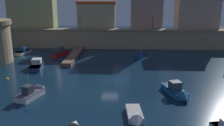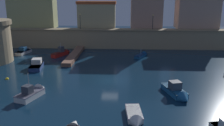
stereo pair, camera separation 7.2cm
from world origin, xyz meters
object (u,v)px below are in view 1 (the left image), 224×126
at_px(quay_lamp_0, 80,19).
at_px(moored_boat_2, 25,51).
at_px(moored_boat_11, 177,92).
at_px(moored_boat_0, 142,55).
at_px(moored_boat_6, 38,64).
at_px(moored_boat_1, 34,92).
at_px(quay_lamp_1, 153,19).
at_px(moored_boat_10, 135,117).
at_px(mooring_buoy_0, 7,79).
at_px(moored_boat_12, 62,53).

bearing_deg(quay_lamp_0, moored_boat_2, -150.28).
bearing_deg(quay_lamp_0, moored_boat_11, -59.13).
relative_size(moored_boat_0, moored_boat_2, 0.90).
bearing_deg(moored_boat_6, moored_boat_2, 21.87).
bearing_deg(moored_boat_1, quay_lamp_1, -12.44).
bearing_deg(quay_lamp_0, moored_boat_1, -91.79).
distance_m(quay_lamp_0, moored_boat_1, 30.17).
distance_m(moored_boat_10, mooring_buoy_0, 22.00).
bearing_deg(quay_lamp_1, moored_boat_1, -121.09).
bearing_deg(moored_boat_11, mooring_buoy_0, -118.36).
relative_size(moored_boat_6, moored_boat_11, 1.13).
distance_m(quay_lamp_0, moored_boat_12, 10.52).
relative_size(moored_boat_2, moored_boat_6, 0.80).
xyz_separation_m(quay_lamp_0, moored_boat_12, (-2.60, -8.09, -6.21)).
relative_size(moored_boat_1, moored_boat_6, 0.75).
bearing_deg(moored_boat_1, moored_boat_11, -68.43).
height_order(quay_lamp_1, moored_boat_12, quay_lamp_1).
height_order(quay_lamp_0, moored_boat_6, quay_lamp_0).
xyz_separation_m(quay_lamp_1, mooring_buoy_0, (-24.05, -23.45, -6.73)).
relative_size(quay_lamp_0, moored_boat_0, 0.73).
height_order(moored_boat_0, moored_boat_2, moored_boat_0).
distance_m(moored_boat_0, moored_boat_12, 16.72).
relative_size(quay_lamp_1, moored_boat_6, 0.51).
distance_m(moored_boat_1, moored_boat_12, 21.47).
bearing_deg(moored_boat_2, mooring_buoy_0, -157.16).
bearing_deg(moored_boat_1, quay_lamp_0, 16.86).
distance_m(moored_boat_0, moored_boat_11, 20.89).
bearing_deg(moored_boat_6, moored_boat_10, -148.23).
bearing_deg(moored_boat_1, mooring_buoy_0, 64.73).
relative_size(moored_boat_2, moored_boat_11, 0.90).
height_order(quay_lamp_1, moored_boat_6, quay_lamp_1).
bearing_deg(moored_boat_1, moored_boat_2, 42.44).
relative_size(moored_boat_1, moored_boat_10, 1.09).
distance_m(moored_boat_0, moored_boat_10, 27.22).
height_order(quay_lamp_0, moored_boat_11, quay_lamp_0).
height_order(moored_boat_2, moored_boat_12, moored_boat_12).
relative_size(quay_lamp_1, mooring_buoy_0, 6.55).
distance_m(moored_boat_12, mooring_buoy_0, 16.05).
bearing_deg(quay_lamp_1, moored_boat_0, -109.17).
xyz_separation_m(moored_boat_2, mooring_buoy_0, (3.93, -17.10, -0.46)).
xyz_separation_m(quay_lamp_1, moored_boat_12, (-19.46, -8.09, -6.16)).
height_order(moored_boat_0, moored_boat_12, moored_boat_12).
distance_m(moored_boat_1, moored_boat_2, 25.29).
xyz_separation_m(moored_boat_0, moored_boat_12, (-16.72, -0.19, 0.30)).
xyz_separation_m(moored_boat_2, moored_boat_6, (6.20, -10.06, 0.03)).
bearing_deg(quay_lamp_0, mooring_buoy_0, -107.05).
bearing_deg(quay_lamp_0, moored_boat_12, -107.83).
bearing_deg(moored_boat_6, quay_lamp_0, -26.49).
relative_size(quay_lamp_0, moored_boat_10, 0.77).
distance_m(quay_lamp_0, moored_boat_10, 37.41).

